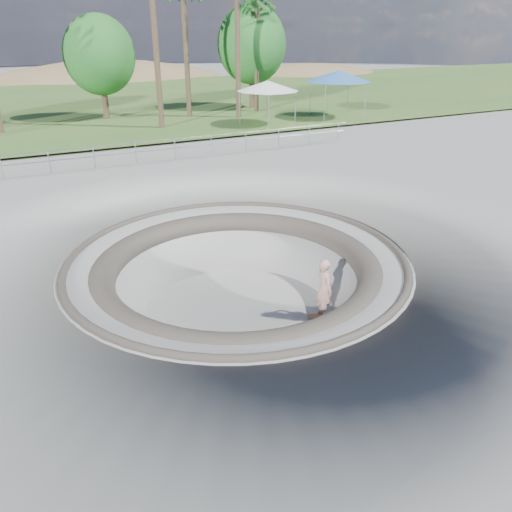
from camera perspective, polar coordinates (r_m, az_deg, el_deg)
name	(u,v)px	position (r m, az deg, el deg)	size (l,w,h in m)	color
ground	(237,258)	(15.03, -2.21, -0.24)	(180.00, 180.00, 0.00)	gray
skate_bowl	(238,310)	(15.89, -2.10, -6.23)	(14.00, 14.00, 4.10)	gray
grass_strip	(72,105)	(47.16, -20.25, 15.93)	(180.00, 36.00, 0.12)	#346026
distant_hills	(85,137)	(71.49, -18.93, 12.78)	(103.20, 45.00, 28.60)	olive
safety_railing	(136,153)	(25.69, -13.59, 11.42)	(25.00, 0.06, 1.03)	gray
skateboard	(322,316)	(15.72, 7.61, -6.82)	(0.90, 0.53, 0.09)	olive
skater	(324,288)	(15.24, 7.81, -3.69)	(0.70, 0.46, 1.92)	tan
canopy_white	(268,86)	(34.56, 1.35, 18.84)	(5.27, 5.27, 2.82)	gray
canopy_blue	(338,76)	(37.84, 9.41, 19.62)	(6.24, 6.24, 3.23)	gray
palm_f	(257,3)	(40.21, 0.09, 26.95)	(2.60, 2.60, 8.94)	brown
bushy_tree_mid	(99,55)	(38.30, -17.46, 21.04)	(4.85, 4.41, 7.00)	brown
bushy_tree_right	(252,45)	(41.99, -0.49, 23.01)	(5.41, 4.92, 7.81)	brown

